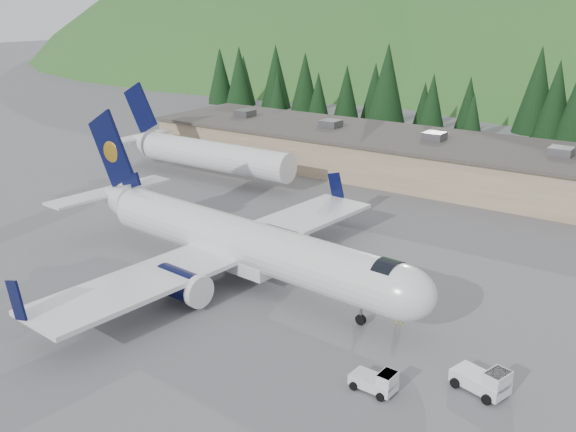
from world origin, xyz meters
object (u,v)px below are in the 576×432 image
at_px(airliner, 235,241).
at_px(baggage_tug_b, 485,381).
at_px(baggage_tug_a, 377,382).
at_px(terminal_building, 396,154).
at_px(second_airliner, 198,152).
at_px(ramp_worker, 399,313).

distance_m(airliner, baggage_tug_b, 22.55).
distance_m(baggage_tug_a, baggage_tug_b, 6.20).
bearing_deg(airliner, terminal_building, 101.12).
xyz_separation_m(second_airliner, baggage_tug_a, (40.66, -29.63, -2.68)).
bearing_deg(ramp_worker, baggage_tug_b, 137.21).
xyz_separation_m(airliner, baggage_tug_b, (21.99, -4.32, -2.50)).
bearing_deg(baggage_tug_b, airliner, -175.46).
height_order(terminal_building, ramp_worker, terminal_building).
relative_size(baggage_tug_a, terminal_building, 0.04).
height_order(baggage_tug_a, baggage_tug_b, baggage_tug_b).
distance_m(baggage_tug_a, ramp_worker, 8.63).
bearing_deg(terminal_building, baggage_tug_a, -65.55).
relative_size(second_airliner, ramp_worker, 16.82).
distance_m(airliner, baggage_tug_a, 18.69).
bearing_deg(baggage_tug_a, baggage_tug_b, 36.41).
bearing_deg(terminal_building, baggage_tug_b, -58.45).
relative_size(airliner, baggage_tug_b, 10.43).
bearing_deg(terminal_building, second_airliner, -141.22).
distance_m(baggage_tug_b, ramp_worker, 9.09).
bearing_deg(ramp_worker, terminal_building, -74.60).
relative_size(baggage_tug_b, terminal_building, 0.05).
height_order(baggage_tug_b, ramp_worker, baggage_tug_b).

